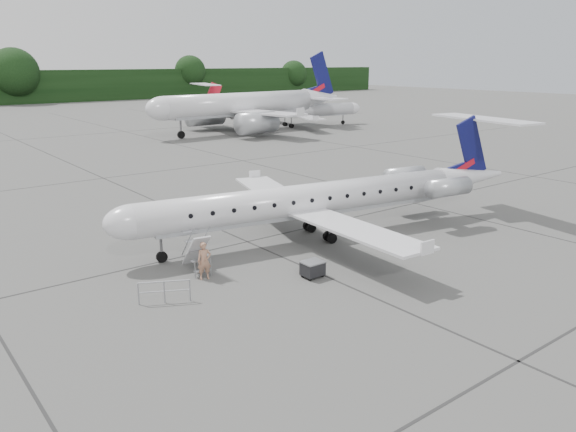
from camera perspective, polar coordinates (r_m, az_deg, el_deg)
ground at (r=32.40m, az=9.63°, el=-3.17°), size 320.00×320.00×0.00m
main_regional_jet at (r=32.64m, az=1.88°, el=3.23°), size 28.76×22.91×6.63m
airstair at (r=28.51m, az=-9.33°, el=-3.56°), size 1.22×2.27×2.08m
passenger at (r=27.44m, az=-8.50°, el=-4.53°), size 0.78×0.63×1.87m
safety_railing at (r=25.29m, az=-12.44°, el=-7.57°), size 1.99×1.08×1.00m
baggage_cart at (r=27.57m, az=2.52°, el=-5.37°), size 1.02×0.83×0.88m
bg_narrowbody at (r=83.53m, az=-4.84°, el=12.38°), size 33.26×24.72×11.54m
bg_regional_right at (r=91.03m, az=0.58°, el=11.28°), size 30.86×25.35×7.08m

